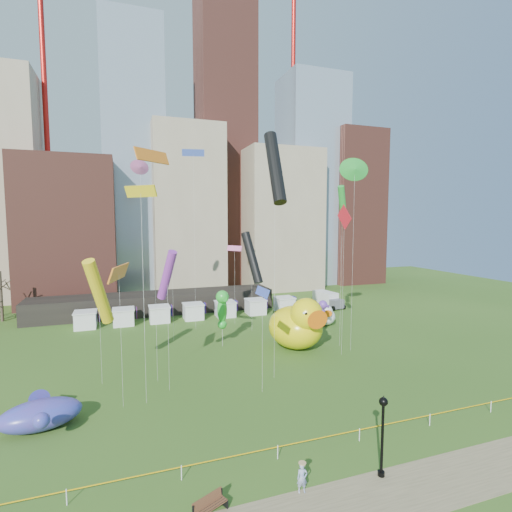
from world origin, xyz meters
name	(u,v)px	position (x,y,z in m)	size (l,w,h in m)	color
ground	(278,459)	(0.00, 0.00, 0.00)	(160.00, 160.00, 0.00)	#31561A
skyline	(177,189)	(2.25, 61.06, 21.44)	(101.00, 23.00, 68.00)	brown
crane_left	(48,52)	(-21.11, 64.00, 46.90)	(23.00, 1.00, 76.00)	red
crane_right	(297,83)	(30.89, 64.00, 46.90)	(23.00, 1.00, 76.00)	red
pavilion	(156,303)	(-4.00, 42.00, 1.60)	(38.00, 6.00, 3.20)	black
vendor_tents	(193,312)	(1.02, 36.00, 1.11)	(33.24, 2.80, 2.40)	white
caution_tape	(278,449)	(0.00, 0.00, 0.68)	(50.00, 0.06, 0.90)	white
big_duck	(298,324)	(10.11, 18.51, 2.89)	(7.00, 8.65, 6.31)	yellow
small_duck	(325,315)	(18.18, 26.40, 1.43)	(3.96, 4.46, 3.12)	white
seahorse_green	(222,306)	(2.07, 22.20, 4.85)	(1.58, 1.97, 6.75)	silver
seahorse_purple	(322,311)	(15.10, 21.74, 3.32)	(1.53, 1.71, 4.76)	silver
whale_inflatable	(40,413)	(-14.78, 9.01, 1.11)	(5.99, 7.10, 2.43)	#543693
park_bench	(209,505)	(-5.04, -3.12, 0.53)	(1.94, 1.33, 0.95)	#57311E
lamppost	(383,427)	(5.12, -3.50, 3.01)	(0.51, 0.51, 4.92)	black
box_truck	(327,299)	(24.45, 36.79, 1.31)	(3.21, 6.27, 2.54)	white
woman	(302,478)	(0.13, -3.20, 0.83)	(0.59, 0.39, 1.63)	silver
kite_0	(344,219)	(13.92, 15.12, 15.05)	(0.07, 2.75, 16.68)	silver
kite_1	(140,168)	(-6.39, 30.97, 21.67)	(1.70, 1.24, 22.68)	silver
kite_2	(252,258)	(7.42, 27.18, 9.98)	(2.40, 4.25, 13.46)	silver
kite_3	(342,205)	(15.43, 17.97, 16.75)	(2.36, 2.35, 18.96)	silver
kite_4	(99,292)	(-10.97, 15.50, 8.55)	(2.73, 3.78, 11.72)	silver
kite_5	(193,154)	(0.33, 30.29, 23.58)	(2.93, 0.94, 24.25)	silver
kite_6	(119,273)	(-9.15, 10.31, 10.88)	(1.65, 3.96, 11.51)	silver
kite_7	(167,275)	(-5.29, 12.22, 10.26)	(1.85, 2.71, 12.51)	silver
kite_8	(172,267)	(-3.15, 26.28, 9.21)	(0.20, 1.90, 10.37)	silver
kite_9	(235,249)	(6.20, 31.28, 10.91)	(1.85, 2.16, 11.36)	silver
kite_10	(275,168)	(4.48, 11.76, 19.71)	(1.41, 4.13, 23.18)	silver
kite_11	(355,170)	(15.68, 15.99, 20.53)	(2.53, 0.39, 21.82)	silver
kite_12	(141,193)	(-7.35, 10.42, 17.10)	(2.41, 2.38, 17.67)	silver
kite_13	(262,293)	(2.34, 9.23, 8.81)	(0.49, 2.40, 9.23)	silver
kite_14	(152,157)	(-6.11, 14.57, 20.52)	(3.22, 2.83, 21.19)	silver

